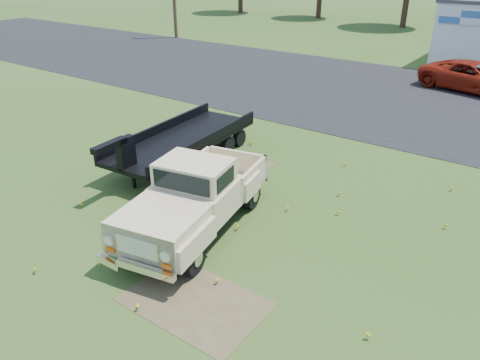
# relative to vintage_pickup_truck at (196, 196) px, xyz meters

# --- Properties ---
(ground) EXTENTS (140.00, 140.00, 0.00)m
(ground) POSITION_rel_vintage_pickup_truck_xyz_m (0.38, 0.72, -1.02)
(ground) COLOR #314E19
(ground) RESTS_ON ground
(asphalt_lot) EXTENTS (90.00, 14.00, 0.02)m
(asphalt_lot) POSITION_rel_vintage_pickup_truck_xyz_m (0.38, 15.72, -1.02)
(asphalt_lot) COLOR black
(asphalt_lot) RESTS_ON ground
(dirt_patch_a) EXTENTS (3.00, 2.00, 0.01)m
(dirt_patch_a) POSITION_rel_vintage_pickup_truck_xyz_m (1.88, -2.28, -1.02)
(dirt_patch_a) COLOR brown
(dirt_patch_a) RESTS_ON ground
(dirt_patch_b) EXTENTS (2.20, 1.60, 0.01)m
(dirt_patch_b) POSITION_rel_vintage_pickup_truck_xyz_m (-1.62, 4.22, -1.02)
(dirt_patch_b) COLOR brown
(dirt_patch_b) RESTS_ON ground
(vintage_pickup_truck) EXTENTS (3.21, 5.91, 2.03)m
(vintage_pickup_truck) POSITION_rel_vintage_pickup_truck_xyz_m (0.00, 0.00, 0.00)
(vintage_pickup_truck) COLOR #CFBE8B
(vintage_pickup_truck) RESTS_ON ground
(flatbed_trailer) EXTENTS (2.72, 6.90, 1.84)m
(flatbed_trailer) POSITION_rel_vintage_pickup_truck_xyz_m (-3.41, 3.27, -0.09)
(flatbed_trailer) COLOR black
(flatbed_trailer) RESTS_ON ground
(red_pickup) EXTENTS (5.88, 3.65, 1.52)m
(red_pickup) POSITION_rel_vintage_pickup_truck_xyz_m (2.97, 19.27, -0.26)
(red_pickup) COLOR maroon
(red_pickup) RESTS_ON ground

